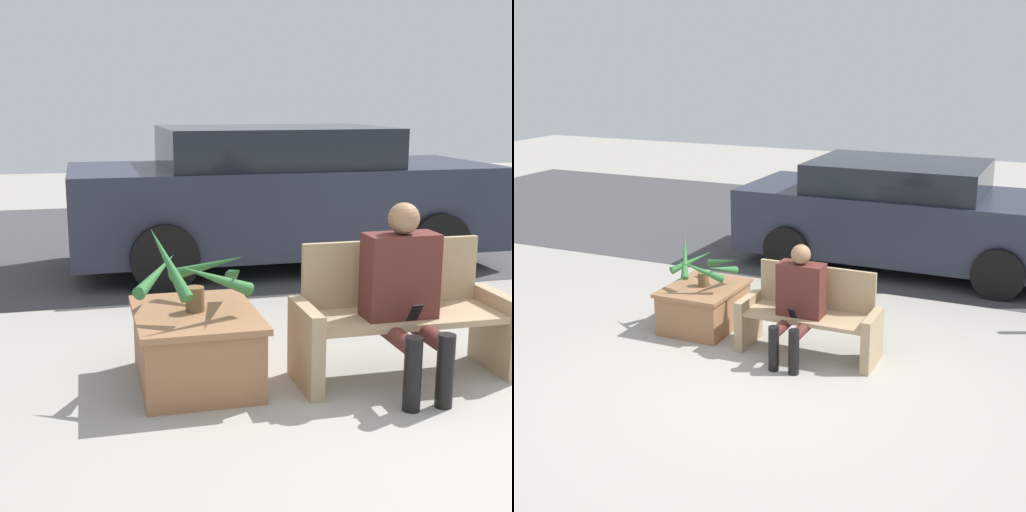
# 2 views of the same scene
# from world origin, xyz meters

# --- Properties ---
(ground_plane) EXTENTS (30.00, 30.00, 0.00)m
(ground_plane) POSITION_xyz_m (0.00, 0.00, 0.00)
(ground_plane) COLOR #9E998E
(road_surface) EXTENTS (20.00, 6.00, 0.01)m
(road_surface) POSITION_xyz_m (0.00, 5.96, 0.00)
(road_surface) COLOR #424244
(road_surface) RESTS_ON ground_plane
(bench) EXTENTS (1.42, 0.51, 0.87)m
(bench) POSITION_xyz_m (0.10, 0.88, 0.39)
(bench) COLOR tan
(bench) RESTS_ON ground_plane
(person_seated) EXTENTS (0.46, 0.60, 1.16)m
(person_seated) POSITION_xyz_m (0.03, 0.71, 0.63)
(person_seated) COLOR #51231E
(person_seated) RESTS_ON ground_plane
(planter_box) EXTENTS (0.76, 0.94, 0.48)m
(planter_box) POSITION_xyz_m (-1.22, 1.06, 0.26)
(planter_box) COLOR #936642
(planter_box) RESTS_ON ground_plane
(potted_plant) EXTENTS (0.77, 0.75, 0.56)m
(potted_plant) POSITION_xyz_m (-1.21, 1.07, 0.72)
(potted_plant) COLOR brown
(potted_plant) RESTS_ON planter_box
(parked_car) EXTENTS (4.52, 1.98, 1.49)m
(parked_car) POSITION_xyz_m (0.23, 4.21, 0.75)
(parked_car) COLOR #232838
(parked_car) RESTS_ON ground_plane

